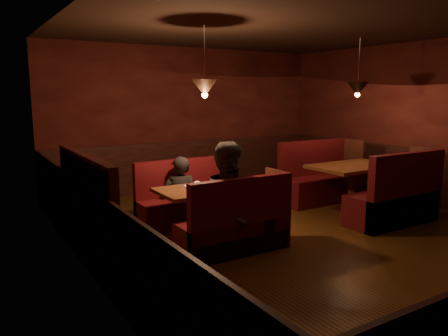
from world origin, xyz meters
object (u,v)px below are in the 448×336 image
main_table (206,199)px  second_bench_far (318,182)px  main_bench_far (184,204)px  diner_a (180,180)px  second_bench_near (397,201)px  second_table (353,177)px  main_bench_near (237,229)px  diner_b (231,183)px

main_table → second_bench_far: 2.87m
main_bench_far → diner_a: diner_a is taller
main_table → diner_a: bearing=98.1°
main_bench_far → diner_a: bearing=-133.6°
second_bench_near → second_table: bearing=92.2°
main_bench_far → main_table: bearing=-91.2°
main_bench_far → main_bench_near: 1.49m
main_table → diner_a: size_ratio=0.92×
main_bench_far → diner_a: size_ratio=1.02×
main_bench_near → second_bench_near: (2.75, -0.25, 0.05)m
second_bench_near → diner_b: diner_b is taller
second_bench_far → diner_a: bearing=-178.4°
diner_b → main_bench_near: bearing=-102.8°
second_bench_near → diner_a: (-2.86, 1.62, 0.35)m
main_bench_far → second_bench_near: second_bench_near is taller
main_table → main_bench_near: main_bench_near is taller
main_bench_far → second_bench_far: size_ratio=0.92×
main_bench_far → diner_b: diner_b is taller
main_table → main_bench_far: main_bench_far is taller
main_table → diner_a: (-0.09, 0.63, 0.17)m
main_table → second_table: 2.74m
main_bench_far → second_bench_far: 2.76m
diner_a → main_bench_near: bearing=111.8°
main_bench_far → diner_b: 1.48m
main_bench_near → diner_a: (-0.11, 1.38, 0.40)m
second_table → diner_a: bearing=164.7°
main_table → diner_a: diner_a is taller
main_bench_far → second_table: main_bench_far is taller
main_bench_far → second_bench_far: bearing=-0.7°
second_bench_far → diner_a: (-2.86, -0.08, 0.35)m
main_bench_far → second_table: (2.72, -0.88, 0.28)m
second_table → main_table: bearing=177.1°
main_table → second_table: size_ratio=0.92×
main_table → main_bench_near: (0.02, -0.74, -0.23)m
second_bench_near → main_bench_near: bearing=174.9°
main_bench_near → main_table: bearing=91.2°
second_bench_far → diner_a: diner_a is taller
second_bench_near → diner_b: bearing=172.5°
second_bench_far → main_table: bearing=-165.6°
second_bench_far → diner_b: size_ratio=0.90×
diner_b → main_table: bearing=72.5°
second_bench_far → second_bench_near: same height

